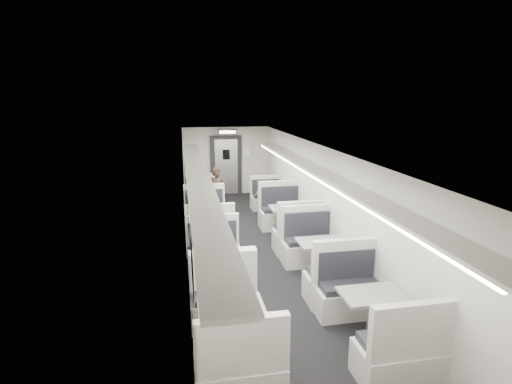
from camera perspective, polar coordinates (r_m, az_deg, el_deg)
name	(u,v)px	position (r m, az deg, el deg)	size (l,w,h in m)	color
room	(258,206)	(8.48, 0.33, -1.95)	(3.24, 12.24, 2.64)	black
booth_left_a	(203,204)	(11.80, -7.60, -1.76)	(1.01, 2.05, 1.10)	beige
booth_left_b	(208,224)	(9.93, -6.94, -4.56)	(1.09, 2.21, 1.18)	beige
booth_left_c	(218,270)	(7.43, -5.47, -11.05)	(1.06, 2.14, 1.15)	beige
booth_left_d	(231,329)	(5.75, -3.56, -18.94)	(1.06, 2.15, 1.15)	beige
booth_right_a	(271,204)	(11.82, 2.20, -1.72)	(0.96, 1.94, 1.04)	beige
booth_right_b	(289,222)	(9.94, 4.79, -4.35)	(1.15, 2.32, 1.24)	beige
booth_right_c	(322,260)	(7.86, 9.39, -9.57)	(1.12, 2.27, 1.21)	beige
booth_right_d	(371,317)	(6.21, 16.05, -16.79)	(1.08, 2.18, 1.17)	beige
passenger	(217,193)	(11.58, -5.55, -0.10)	(0.54, 0.35, 1.48)	black
window_a	(185,172)	(11.61, -10.17, 2.87)	(0.02, 1.18, 0.84)	black
window_b	(186,189)	(9.46, -9.97, 0.43)	(0.02, 1.18, 0.84)	black
window_c	(188,216)	(7.33, -9.65, -3.45)	(0.02, 1.18, 0.84)	black
window_d	(192,266)	(5.26, -9.07, -10.42)	(0.02, 1.18, 0.84)	black
luggage_rack_left	(199,178)	(7.88, -8.17, 2.06)	(0.46, 10.40, 0.09)	beige
luggage_rack_right	(320,173)	(8.36, 9.14, 2.69)	(0.46, 10.40, 0.09)	beige
vestibule_door	(226,166)	(14.24, -4.27, 3.76)	(1.10, 0.13, 2.10)	black
exit_sign	(227,132)	(13.60, -4.12, 8.57)	(0.62, 0.12, 0.16)	black
wall_notice	(247,152)	(14.26, -1.29, 5.68)	(0.32, 0.02, 0.40)	silver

